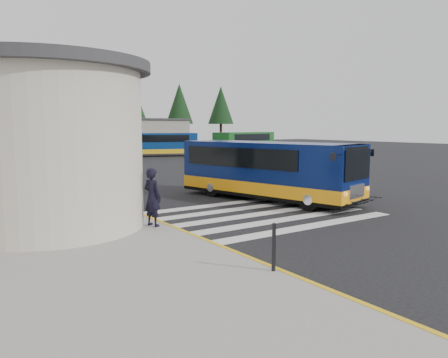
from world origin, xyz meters
TOP-DOWN VIEW (x-y plane):
  - ground at (0.00, 0.00)m, footprint 140.00×140.00m
  - curb_strip at (-4.05, 4.00)m, footprint 0.12×34.00m
  - crosswalk at (-0.50, -0.80)m, footprint 8.00×5.35m
  - depot_building at (6.00, 42.00)m, footprint 26.40×8.40m
  - tree_line at (6.29, 50.00)m, footprint 58.40×4.40m
  - transit_bus at (2.00, 1.45)m, footprint 4.53×8.97m
  - pedestrian_a at (-4.50, -0.96)m, footprint 0.59×0.73m
  - pedestrian_b at (-6.89, -0.90)m, footprint 0.82×0.99m
  - bollard at (-4.20, -6.14)m, footprint 0.08×0.08m
  - far_bus_a at (10.24, 29.51)m, footprint 8.52×4.61m
  - far_bus_b at (19.66, 26.69)m, footprint 8.72×4.53m

SIDE VIEW (x-z plane):
  - ground at x=0.00m, z-range 0.00..0.00m
  - crosswalk at x=-0.50m, z-range 0.00..0.01m
  - curb_strip at x=-4.05m, z-range 0.00..0.16m
  - bollard at x=-4.20m, z-range 0.15..1.15m
  - pedestrian_a at x=-4.50m, z-range 0.15..1.90m
  - pedestrian_b at x=-6.89m, z-range 0.15..1.99m
  - transit_bus at x=2.00m, z-range -0.05..2.41m
  - far_bus_a at x=10.24m, z-range 0.32..2.43m
  - far_bus_b at x=19.66m, z-range 0.32..2.49m
  - depot_building at x=6.00m, z-range 0.01..4.21m
  - tree_line at x=6.29m, z-range 1.77..11.77m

